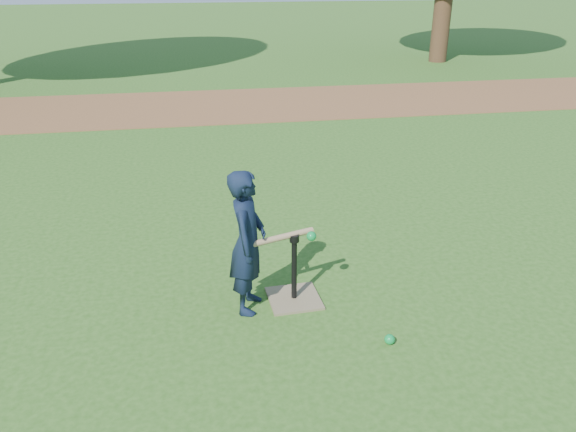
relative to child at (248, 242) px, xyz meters
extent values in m
plane|color=#285116|center=(0.30, -0.19, -0.60)|extent=(80.00, 80.00, 0.00)
cube|color=brown|center=(0.30, 7.31, -0.60)|extent=(24.00, 3.00, 0.01)
imported|color=black|center=(0.00, 0.00, 0.00)|extent=(0.40, 0.50, 1.21)
sphere|color=#0C8638|center=(0.98, -0.68, -0.56)|extent=(0.08, 0.08, 0.08)
cube|color=#79694C|center=(0.39, 0.04, -0.59)|extent=(0.45, 0.45, 0.02)
cylinder|color=black|center=(0.39, 0.04, -0.30)|extent=(0.05, 0.05, 0.55)
cylinder|color=black|center=(0.39, 0.04, -0.02)|extent=(0.08, 0.08, 0.06)
cylinder|color=tan|center=(0.27, 0.02, 0.01)|extent=(0.59, 0.24, 0.05)
sphere|color=tan|center=(-0.03, -0.02, 0.01)|extent=(0.06, 0.06, 0.06)
sphere|color=#0C8638|center=(0.51, -0.02, 0.02)|extent=(0.08, 0.08, 0.08)
camera|label=1|loc=(-0.36, -3.96, 2.02)|focal=35.00mm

